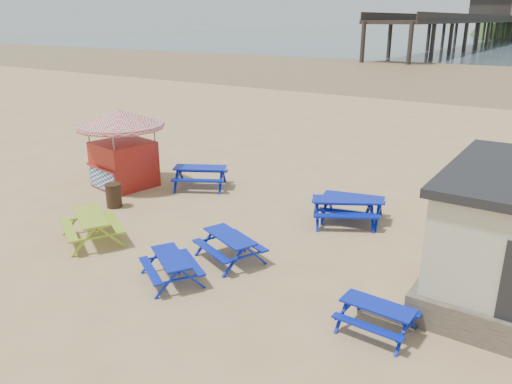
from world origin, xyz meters
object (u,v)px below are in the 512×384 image
Objects in this scene: picnic_table_blue_a at (200,177)px; litter_bin at (114,195)px; picnic_table_blue_b at (353,208)px; picnic_table_yellow at (92,228)px; ice_cream_kiosk at (122,139)px.

litter_bin reaches higher than picnic_table_blue_a.
picnic_table_blue_b is at bearing 25.28° from litter_bin.
picnic_table_blue_b is 0.92× the size of picnic_table_yellow.
ice_cream_kiosk is (-9.10, -1.69, 1.53)m from picnic_table_blue_b.
litter_bin is at bearing -137.69° from picnic_table_blue_a.
picnic_table_blue_b is 8.41m from litter_bin.
litter_bin is (-1.16, -3.42, 0.01)m from picnic_table_blue_a.
litter_bin is at bearing -168.27° from picnic_table_blue_b.
ice_cream_kiosk is at bearing -179.11° from picnic_table_blue_a.
litter_bin is at bearing 155.27° from picnic_table_yellow.
litter_bin reaches higher than picnic_table_blue_b.
picnic_table_yellow is (-5.87, -5.93, -0.00)m from picnic_table_blue_b.
picnic_table_blue_a is 3.61m from litter_bin.
ice_cream_kiosk is (-2.66, -1.52, 1.52)m from picnic_table_blue_a.
picnic_table_blue_b is 0.57× the size of ice_cream_kiosk.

